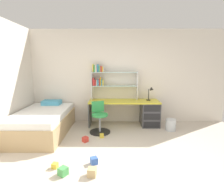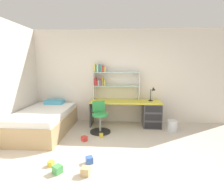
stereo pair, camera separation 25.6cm
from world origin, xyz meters
name	(u,v)px [view 2 (the right image)]	position (x,y,z in m)	size (l,w,h in m)	color
ground_plane	(121,168)	(0.00, 0.00, -0.01)	(6.14, 5.91, 0.02)	beige
room_shell	(67,80)	(-1.28, 1.27, 1.34)	(6.14, 5.91, 2.68)	silver
desk	(144,112)	(0.59, 2.12, 0.40)	(1.93, 0.62, 0.71)	gold
bookshelf_hutch	(109,79)	(-0.40, 2.31, 1.30)	(1.31, 0.22, 1.00)	silver
desk_lamp	(153,92)	(0.83, 2.14, 0.96)	(0.20, 0.17, 0.38)	black
swivel_chair	(100,120)	(-0.57, 1.58, 0.30)	(0.52, 0.52, 0.77)	black
bed_platform	(44,121)	(-1.96, 1.47, 0.29)	(1.18, 1.95, 0.70)	tan
waste_bin	(172,126)	(1.28, 1.72, 0.15)	(0.26, 0.26, 0.30)	silver
toy_block_yellow_0	(101,135)	(-0.49, 1.24, 0.05)	(0.09, 0.09, 0.09)	gold
toy_block_green_1	(58,169)	(-1.00, -0.21, 0.06)	(0.13, 0.13, 0.13)	#479E51
toy_block_red_2	(84,139)	(-0.84, 1.00, 0.06)	(0.11, 0.11, 0.11)	red
toy_block_blue_3	(89,160)	(-0.55, 0.11, 0.06)	(0.11, 0.11, 0.11)	#3860B7
toy_block_natural_4	(86,171)	(-0.55, -0.23, 0.06)	(0.13, 0.13, 0.13)	tan
toy_block_yellow_5	(51,164)	(-1.19, -0.02, 0.04)	(0.09, 0.09, 0.09)	gold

